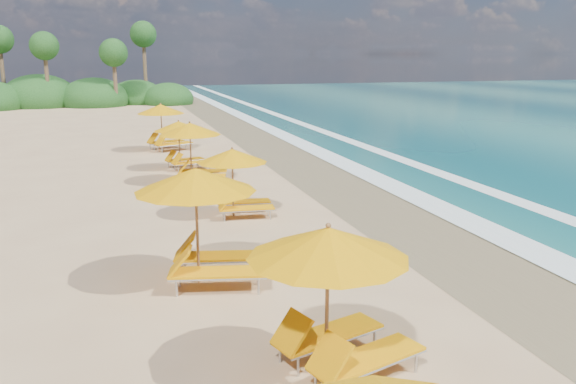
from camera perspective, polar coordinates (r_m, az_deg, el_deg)
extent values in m
plane|color=tan|center=(16.28, 0.00, -4.11)|extent=(160.00, 160.00, 0.00)
cube|color=olive|center=(17.79, 12.45, -2.90)|extent=(4.00, 160.00, 0.01)
cube|color=white|center=(18.55, 16.52, -2.40)|extent=(1.20, 160.00, 0.01)
cube|color=white|center=(20.32, 23.64, -1.66)|extent=(0.80, 160.00, 0.01)
cylinder|color=olive|center=(9.00, 3.81, -10.89)|extent=(0.06, 0.06, 2.36)
cone|color=orange|center=(8.65, 3.91, -4.95)|extent=(3.05, 3.05, 0.47)
sphere|color=olive|center=(8.57, 3.94, -3.27)|extent=(0.08, 0.08, 0.08)
cylinder|color=olive|center=(12.71, -8.83, -3.40)|extent=(0.06, 0.06, 2.51)
cone|color=orange|center=(12.45, -9.00, 1.19)|extent=(3.08, 3.08, 0.50)
sphere|color=olive|center=(12.40, -9.05, 2.46)|extent=(0.09, 0.09, 0.09)
cylinder|color=olive|center=(17.92, -5.39, 0.85)|extent=(0.05, 0.05, 2.06)
cone|color=orange|center=(17.76, -5.45, 3.54)|extent=(2.33, 2.33, 0.41)
sphere|color=olive|center=(17.72, -5.47, 4.27)|extent=(0.07, 0.07, 0.07)
cylinder|color=olive|center=(22.81, -9.44, 3.71)|extent=(0.06, 0.06, 2.29)
cone|color=orange|center=(22.67, -9.53, 6.08)|extent=(2.84, 2.84, 0.46)
sphere|color=olive|center=(22.64, -9.55, 6.72)|extent=(0.08, 0.08, 0.08)
cylinder|color=olive|center=(25.68, -10.51, 4.44)|extent=(0.05, 0.05, 2.05)
cone|color=orange|center=(25.57, -10.59, 6.33)|extent=(2.55, 2.55, 0.41)
sphere|color=olive|center=(25.55, -10.62, 6.84)|extent=(0.07, 0.07, 0.07)
cylinder|color=olive|center=(30.90, -12.19, 6.10)|extent=(0.06, 0.06, 2.34)
cone|color=orange|center=(30.80, -12.28, 7.89)|extent=(3.09, 3.09, 0.47)
sphere|color=olive|center=(30.78, -12.30, 8.38)|extent=(0.08, 0.08, 0.08)
ellipsoid|color=#163D14|center=(60.06, -18.29, 8.55)|extent=(6.40, 6.40, 4.16)
ellipsoid|color=#163D14|center=(61.38, -22.98, 8.34)|extent=(7.20, 7.20, 4.68)
ellipsoid|color=#163D14|center=(62.09, -14.51, 8.86)|extent=(5.60, 5.60, 3.64)
ellipsoid|color=#163D14|center=(60.29, -11.55, 8.83)|extent=(5.00, 5.00, 3.25)
cylinder|color=brown|center=(57.94, -16.46, 10.39)|extent=(0.36, 0.36, 5.00)
sphere|color=#163D14|center=(57.89, -16.62, 12.86)|extent=(2.60, 2.60, 2.60)
cylinder|color=brown|center=(59.18, -22.39, 10.29)|extent=(0.36, 0.36, 5.60)
sphere|color=#163D14|center=(59.15, -22.63, 12.99)|extent=(2.60, 2.60, 2.60)
cylinder|color=brown|center=(61.66, -25.99, 10.31)|extent=(0.36, 0.36, 6.20)
cylinder|color=brown|center=(62.00, -13.73, 11.54)|extent=(0.36, 0.36, 6.80)
sphere|color=#163D14|center=(62.01, -13.90, 14.68)|extent=(2.60, 2.60, 2.60)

